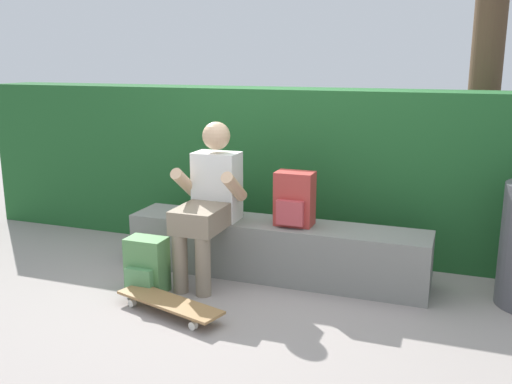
# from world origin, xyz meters

# --- Properties ---
(ground_plane) EXTENTS (24.00, 24.00, 0.00)m
(ground_plane) POSITION_xyz_m (0.00, 0.00, 0.00)
(ground_plane) COLOR gray
(bench_main) EXTENTS (2.30, 0.42, 0.43)m
(bench_main) POSITION_xyz_m (0.00, 0.33, 0.21)
(bench_main) COLOR gray
(bench_main) RESTS_ON ground
(person_skater) EXTENTS (0.49, 0.62, 1.18)m
(person_skater) POSITION_xyz_m (-0.45, 0.12, 0.63)
(person_skater) COLOR white
(person_skater) RESTS_ON ground
(skateboard_near_person) EXTENTS (0.82, 0.42, 0.09)m
(skateboard_near_person) POSITION_xyz_m (-0.44, -0.54, 0.07)
(skateboard_near_person) COLOR olive
(skateboard_near_person) RESTS_ON ground
(backpack_on_bench) EXTENTS (0.28, 0.23, 0.40)m
(backpack_on_bench) POSITION_xyz_m (0.15, 0.32, 0.62)
(backpack_on_bench) COLOR #B23833
(backpack_on_bench) RESTS_ON bench_main
(backpack_on_ground) EXTENTS (0.28, 0.23, 0.40)m
(backpack_on_ground) POSITION_xyz_m (-0.76, -0.28, 0.19)
(backpack_on_ground) COLOR #51894C
(backpack_on_ground) RESTS_ON ground
(hedge_row) EXTENTS (5.38, 0.51, 1.39)m
(hedge_row) POSITION_xyz_m (-0.43, 1.11, 0.69)
(hedge_row) COLOR #1F5526
(hedge_row) RESTS_ON ground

